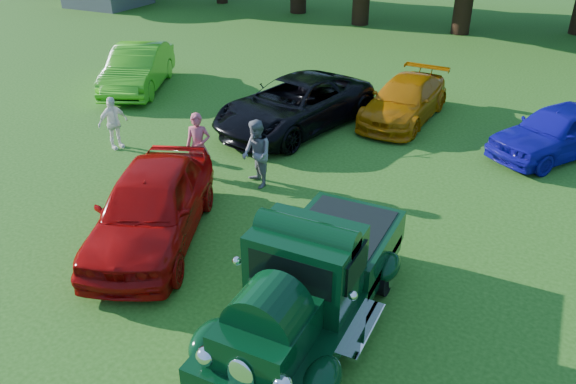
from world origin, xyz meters
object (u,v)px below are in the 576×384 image
at_px(spectator_white, 113,123).
at_px(back_car_blue, 558,131).
at_px(back_car_orange, 405,100).
at_px(spectator_pink, 199,146).
at_px(spectator_grey, 257,154).
at_px(back_car_black, 295,104).
at_px(red_convertible, 152,206).
at_px(back_car_lime, 138,68).
at_px(hero_pickup, 311,281).

bearing_deg(spectator_white, back_car_blue, -46.34).
relative_size(back_car_orange, spectator_pink, 2.60).
distance_m(spectator_grey, spectator_white, 4.68).
bearing_deg(back_car_blue, back_car_black, -134.74).
relative_size(red_convertible, back_car_lime, 1.00).
relative_size(red_convertible, back_car_blue, 1.13).
height_order(back_car_blue, spectator_white, spectator_white).
bearing_deg(spectator_pink, back_car_black, 57.51).
bearing_deg(back_car_orange, spectator_pink, -115.63).
distance_m(hero_pickup, red_convertible, 4.03).
bearing_deg(spectator_white, back_car_lime, 52.00).
height_order(back_car_orange, spectator_grey, spectator_grey).
relative_size(red_convertible, back_car_black, 0.85).
relative_size(red_convertible, spectator_white, 3.14).
bearing_deg(back_car_black, back_car_blue, 24.83).
relative_size(red_convertible, back_car_orange, 1.05).
distance_m(back_car_blue, spectator_grey, 8.21).
bearing_deg(spectator_white, back_car_orange, -29.48).
height_order(back_car_black, spectator_white, back_car_black).
bearing_deg(hero_pickup, back_car_blue, 70.52).
bearing_deg(back_car_black, back_car_lime, -173.49).
bearing_deg(back_car_black, spectator_white, -123.07).
distance_m(hero_pickup, spectator_white, 8.91).
xyz_separation_m(back_car_black, back_car_blue, (7.20, 1.33, -0.06)).
bearing_deg(back_car_blue, hero_pickup, -74.69).
relative_size(hero_pickup, back_car_blue, 1.20).
height_order(spectator_pink, spectator_grey, spectator_pink).
xyz_separation_m(back_car_lime, back_car_blue, (13.90, 0.41, -0.07)).
height_order(back_car_lime, back_car_orange, back_car_lime).
distance_m(back_car_black, spectator_pink, 4.12).
relative_size(back_car_blue, spectator_pink, 2.42).
bearing_deg(back_car_lime, back_car_blue, -22.31).
bearing_deg(back_car_orange, back_car_blue, -6.93).
xyz_separation_m(back_car_black, spectator_white, (-3.88, -3.56, -0.02)).
bearing_deg(spectator_white, red_convertible, -110.12).
distance_m(red_convertible, back_car_blue, 10.87).
distance_m(red_convertible, back_car_lime, 10.31).
height_order(back_car_lime, back_car_blue, back_car_lime).
bearing_deg(spectator_grey, spectator_white, -144.09).
relative_size(back_car_lime, spectator_white, 3.15).
bearing_deg(red_convertible, spectator_white, 118.30).
distance_m(spectator_pink, spectator_white, 3.22).
bearing_deg(back_car_lime, spectator_pink, -63.72).
bearing_deg(spectator_grey, red_convertible, -64.58).
height_order(back_car_black, back_car_blue, back_car_black).
bearing_deg(back_car_lime, spectator_white, -81.83).
bearing_deg(back_car_black, spectator_pink, -85.38).
height_order(back_car_orange, back_car_blue, back_car_blue).
relative_size(hero_pickup, spectator_grey, 2.93).
distance_m(hero_pickup, spectator_grey, 5.07).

